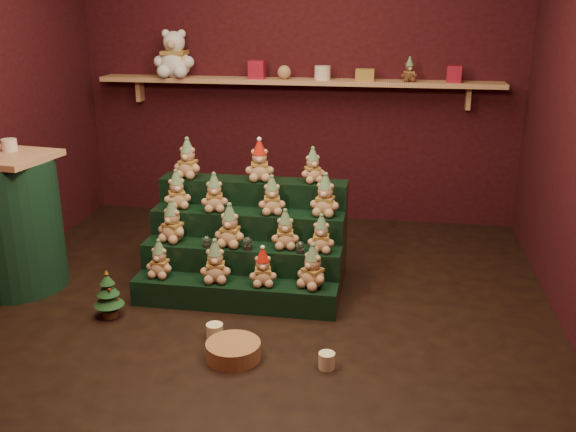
% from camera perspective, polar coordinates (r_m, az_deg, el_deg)
% --- Properties ---
extents(ground, '(4.00, 4.00, 0.00)m').
position_cam_1_polar(ground, '(4.41, -3.01, -8.13)').
color(ground, black).
rests_on(ground, ground).
extents(back_wall, '(4.00, 0.10, 2.80)m').
position_cam_1_polar(back_wall, '(5.98, 1.02, 13.03)').
color(back_wall, black).
rests_on(back_wall, ground).
extents(front_wall, '(4.00, 0.10, 2.80)m').
position_cam_1_polar(front_wall, '(2.07, -15.73, 1.64)').
color(front_wall, black).
rests_on(front_wall, ground).
extents(back_shelf, '(3.60, 0.26, 0.24)m').
position_cam_1_polar(back_shelf, '(5.82, 0.75, 11.82)').
color(back_shelf, tan).
rests_on(back_shelf, ground).
extents(riser_tier_front, '(1.40, 0.22, 0.18)m').
position_cam_1_polar(riser_tier_front, '(4.39, -4.79, -6.96)').
color(riser_tier_front, black).
rests_on(riser_tier_front, ground).
extents(riser_tier_midfront, '(1.40, 0.22, 0.36)m').
position_cam_1_polar(riser_tier_midfront, '(4.55, -4.15, -4.76)').
color(riser_tier_midfront, black).
rests_on(riser_tier_midfront, ground).
extents(riser_tier_midback, '(1.40, 0.22, 0.54)m').
position_cam_1_polar(riser_tier_midback, '(4.71, -3.56, -2.71)').
color(riser_tier_midback, black).
rests_on(riser_tier_midback, ground).
extents(riser_tier_back, '(1.40, 0.22, 0.72)m').
position_cam_1_polar(riser_tier_back, '(4.88, -3.01, -0.81)').
color(riser_tier_back, black).
rests_on(riser_tier_back, ground).
extents(teddy_0, '(0.20, 0.18, 0.26)m').
position_cam_1_polar(teddy_0, '(4.47, -11.36, -3.75)').
color(teddy_0, tan).
rests_on(teddy_0, riser_tier_front).
extents(teddy_1, '(0.23, 0.22, 0.29)m').
position_cam_1_polar(teddy_1, '(4.33, -6.48, -4.01)').
color(teddy_1, tan).
rests_on(teddy_1, riser_tier_front).
extents(teddy_2, '(0.21, 0.20, 0.25)m').
position_cam_1_polar(teddy_2, '(4.26, -2.25, -4.55)').
color(teddy_2, tan).
rests_on(teddy_2, riser_tier_front).
extents(teddy_3, '(0.28, 0.27, 0.29)m').
position_cam_1_polar(teddy_3, '(4.22, 2.21, -4.50)').
color(teddy_3, tan).
rests_on(teddy_3, riser_tier_front).
extents(teddy_4, '(0.26, 0.24, 0.30)m').
position_cam_1_polar(teddy_4, '(4.58, -10.26, -0.45)').
color(teddy_4, tan).
rests_on(teddy_4, riser_tier_midfront).
extents(teddy_5, '(0.23, 0.21, 0.30)m').
position_cam_1_polar(teddy_5, '(4.44, -5.19, -0.85)').
color(teddy_5, tan).
rests_on(teddy_5, riser_tier_midfront).
extents(teddy_6, '(0.22, 0.20, 0.27)m').
position_cam_1_polar(teddy_6, '(4.39, -0.25, -1.19)').
color(teddy_6, tan).
rests_on(teddy_6, riser_tier_midfront).
extents(teddy_7, '(0.19, 0.17, 0.25)m').
position_cam_1_polar(teddy_7, '(4.33, 2.97, -1.57)').
color(teddy_7, tan).
rests_on(teddy_7, riser_tier_midfront).
extents(teddy_8, '(0.26, 0.25, 0.28)m').
position_cam_1_polar(teddy_8, '(4.73, -9.87, 2.32)').
color(teddy_8, tan).
rests_on(teddy_8, riser_tier_midback).
extents(teddy_9, '(0.23, 0.21, 0.27)m').
position_cam_1_polar(teddy_9, '(4.63, -6.56, 2.08)').
color(teddy_9, tan).
rests_on(teddy_9, riser_tier_midback).
extents(teddy_10, '(0.22, 0.21, 0.27)m').
position_cam_1_polar(teddy_10, '(4.53, -1.44, 1.85)').
color(teddy_10, tan).
rests_on(teddy_10, riser_tier_midback).
extents(teddy_11, '(0.23, 0.22, 0.29)m').
position_cam_1_polar(teddy_11, '(4.51, 3.33, 1.88)').
color(teddy_11, tan).
rests_on(teddy_11, riser_tier_midback).
extents(teddy_12, '(0.23, 0.22, 0.29)m').
position_cam_1_polar(teddy_12, '(4.85, -8.90, 5.08)').
color(teddy_12, tan).
rests_on(teddy_12, riser_tier_back).
extents(teddy_13, '(0.24, 0.23, 0.29)m').
position_cam_1_polar(teddy_13, '(4.72, -2.55, 4.93)').
color(teddy_13, tan).
rests_on(teddy_13, riser_tier_back).
extents(teddy_14, '(0.23, 0.22, 0.25)m').
position_cam_1_polar(teddy_14, '(4.67, 2.21, 4.52)').
color(teddy_14, tan).
rests_on(teddy_14, riser_tier_back).
extents(snow_globe_a, '(0.06, 0.06, 0.08)m').
position_cam_1_polar(snow_globe_a, '(4.47, -7.25, -2.26)').
color(snow_globe_a, black).
rests_on(snow_globe_a, riser_tier_midfront).
extents(snow_globe_b, '(0.07, 0.07, 0.09)m').
position_cam_1_polar(snow_globe_b, '(4.40, -3.61, -2.43)').
color(snow_globe_b, black).
rests_on(snow_globe_b, riser_tier_midfront).
extents(snow_globe_c, '(0.06, 0.06, 0.08)m').
position_cam_1_polar(snow_globe_c, '(4.34, 1.10, -2.78)').
color(snow_globe_c, black).
rests_on(snow_globe_c, riser_tier_midfront).
extents(side_table, '(0.71, 0.68, 0.98)m').
position_cam_1_polar(side_table, '(4.95, -23.35, -0.54)').
color(side_table, tan).
rests_on(side_table, ground).
extents(table_ornament, '(0.10, 0.10, 0.08)m').
position_cam_1_polar(table_ornament, '(4.90, -23.54, 5.82)').
color(table_ornament, beige).
rests_on(table_ornament, side_table).
extents(mini_christmas_tree, '(0.20, 0.20, 0.34)m').
position_cam_1_polar(mini_christmas_tree, '(4.37, -15.69, -6.71)').
color(mini_christmas_tree, '#462F19').
rests_on(mini_christmas_tree, ground).
extents(mug_left, '(0.10, 0.10, 0.10)m').
position_cam_1_polar(mug_left, '(4.02, -6.53, -10.21)').
color(mug_left, beige).
rests_on(mug_left, ground).
extents(mug_right, '(0.09, 0.09, 0.09)m').
position_cam_1_polar(mug_right, '(3.72, 3.46, -12.71)').
color(mug_right, beige).
rests_on(mug_right, ground).
extents(wicker_basket, '(0.37, 0.37, 0.10)m').
position_cam_1_polar(wicker_basket, '(3.82, -4.89, -11.82)').
color(wicker_basket, '#AA7344').
rests_on(wicker_basket, ground).
extents(white_bear, '(0.38, 0.34, 0.52)m').
position_cam_1_polar(white_bear, '(6.03, -10.07, 14.54)').
color(white_bear, white).
rests_on(white_bear, back_shelf).
extents(brown_bear, '(0.17, 0.15, 0.20)m').
position_cam_1_polar(brown_bear, '(5.71, 10.73, 12.64)').
color(brown_bear, '#4E2D1A').
rests_on(brown_bear, back_shelf).
extents(gift_tin_red_a, '(0.14, 0.14, 0.16)m').
position_cam_1_polar(gift_tin_red_a, '(5.85, -2.76, 12.88)').
color(gift_tin_red_a, '#A51930').
rests_on(gift_tin_red_a, back_shelf).
extents(gift_tin_cream, '(0.14, 0.14, 0.12)m').
position_cam_1_polar(gift_tin_cream, '(5.76, 3.08, 12.59)').
color(gift_tin_cream, beige).
rests_on(gift_tin_cream, back_shelf).
extents(gift_tin_red_b, '(0.12, 0.12, 0.14)m').
position_cam_1_polar(gift_tin_red_b, '(5.74, 14.52, 12.12)').
color(gift_tin_red_b, '#A51930').
rests_on(gift_tin_red_b, back_shelf).
extents(shelf_plush_ball, '(0.12, 0.12, 0.12)m').
position_cam_1_polar(shelf_plush_ball, '(5.81, -0.33, 12.66)').
color(shelf_plush_ball, tan).
rests_on(shelf_plush_ball, back_shelf).
extents(scarf_gift_box, '(0.16, 0.10, 0.10)m').
position_cam_1_polar(scarf_gift_box, '(5.73, 6.85, 12.35)').
color(scarf_gift_box, '#C4651B').
rests_on(scarf_gift_box, back_shelf).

